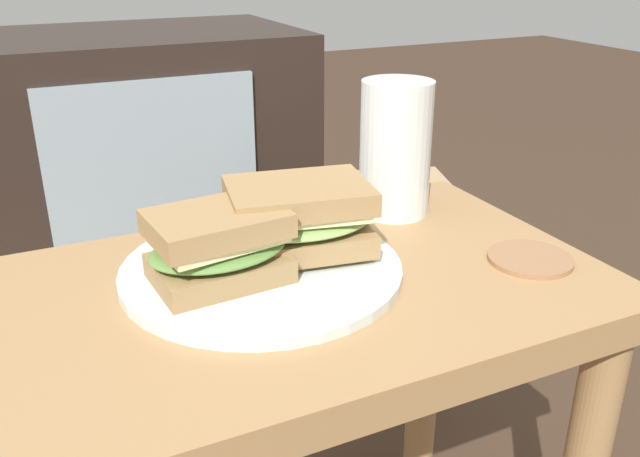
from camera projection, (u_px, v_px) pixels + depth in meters
name	position (u px, v px, depth m)	size (l,w,h in m)	color
side_table	(310.00, 359.00, 0.68)	(0.56, 0.36, 0.46)	#A37A4C
tv_cabinet	(79.00, 175.00, 1.45)	(0.96, 0.46, 0.58)	black
plate	(262.00, 269.00, 0.65)	(0.27, 0.27, 0.01)	silver
sandwich_front	(218.00, 246.00, 0.61)	(0.13, 0.10, 0.07)	#9E7A4C
sandwich_back	(299.00, 217.00, 0.66)	(0.16, 0.13, 0.07)	#9E7A4C
beer_glass	(395.00, 150.00, 0.77)	(0.08, 0.08, 0.15)	silver
coaster	(530.00, 259.00, 0.67)	(0.08, 0.08, 0.01)	#996B47
paper_bag	(376.00, 282.00, 1.21)	(0.27, 0.20, 0.38)	tan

